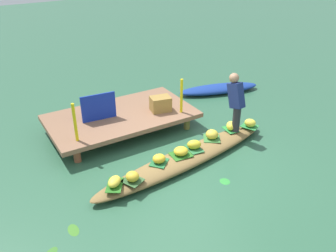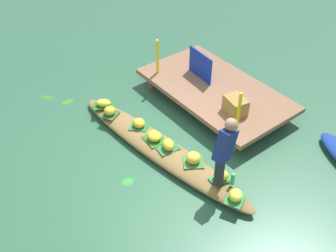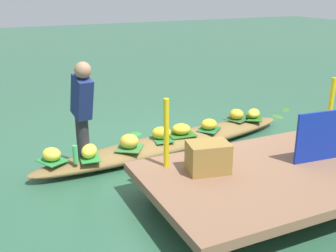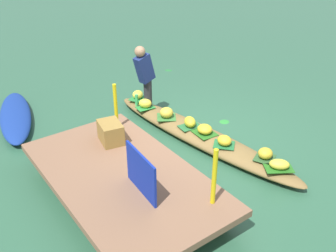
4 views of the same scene
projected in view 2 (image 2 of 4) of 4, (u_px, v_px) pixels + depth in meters
canal_water at (160, 153)px, 7.43m from camera, size 40.00×40.00×0.00m
dock_platform at (215, 90)px, 8.41m from camera, size 3.20×1.80×0.39m
vendor_boat at (160, 149)px, 7.36m from camera, size 4.25×1.17×0.22m
leaf_mat_0 at (220, 179)px, 6.63m from camera, size 0.28×0.37×0.01m
banana_bunch_0 at (221, 175)px, 6.57m from camera, size 0.30×0.31×0.18m
leaf_mat_1 at (104, 106)px, 8.16m from camera, size 0.44×0.49×0.01m
banana_bunch_1 at (104, 103)px, 8.11m from camera, size 0.35×0.35×0.14m
leaf_mat_2 at (155, 139)px, 7.38m from camera, size 0.41×0.35×0.01m
banana_bunch_2 at (155, 136)px, 7.33m from camera, size 0.33×0.31×0.16m
leaf_mat_3 at (139, 126)px, 7.66m from camera, size 0.45×0.44×0.01m
banana_bunch_3 at (139, 123)px, 7.61m from camera, size 0.26×0.25×0.16m
leaf_mat_4 at (235, 199)px, 6.31m from camera, size 0.40×0.43×0.01m
banana_bunch_4 at (236, 195)px, 6.25m from camera, size 0.31×0.32×0.17m
leaf_mat_5 at (193, 162)px, 6.93m from camera, size 0.47×0.47×0.01m
banana_bunch_5 at (193, 158)px, 6.87m from camera, size 0.36×0.36×0.19m
leaf_mat_6 at (168, 148)px, 7.20m from camera, size 0.30×0.41×0.01m
banana_bunch_6 at (168, 144)px, 7.14m from camera, size 0.33×0.29×0.18m
leaf_mat_7 at (110, 114)px, 7.95m from camera, size 0.40×0.42×0.01m
banana_bunch_7 at (110, 111)px, 7.90m from camera, size 0.28×0.29×0.17m
vendor_person at (224, 150)px, 6.14m from camera, size 0.23×0.43×1.25m
water_bottle at (233, 179)px, 6.48m from camera, size 0.06×0.06×0.23m
market_banner at (200, 65)px, 8.49m from camera, size 0.74×0.09×0.59m
railing_post_west at (157, 57)px, 8.57m from camera, size 0.06×0.06×0.78m
railing_post_east at (239, 111)px, 7.11m from camera, size 0.06×0.06×0.78m
produce_crate at (235, 106)px, 7.62m from camera, size 0.49×0.40×0.33m
drifting_plant_0 at (127, 182)px, 6.88m from camera, size 0.19×0.20×0.01m
drifting_plant_1 at (67, 102)px, 8.64m from camera, size 0.17×0.28×0.01m
drifting_plant_3 at (47, 97)px, 8.76m from camera, size 0.31×0.29×0.01m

